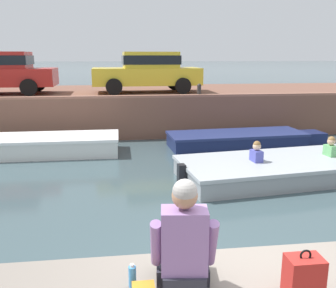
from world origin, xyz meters
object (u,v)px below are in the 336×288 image
(boat_moored_west_white, at_px, (34,146))
(backpack_on_ledge, at_px, (303,277))
(bottle_drink, at_px, (132,276))
(boat_moored_central_navy, at_px, (242,139))
(car_left_inner_yellow, at_px, (148,70))
(person_seated_left, at_px, (184,248))
(motorboat_passing, at_px, (308,166))
(mooring_bollard_mid, at_px, (199,90))

(boat_moored_west_white, xyz_separation_m, backpack_on_ledge, (3.92, -8.60, 0.87))
(boat_moored_west_white, distance_m, bottle_drink, 8.73)
(boat_moored_central_navy, bearing_deg, backpack_on_ledge, -105.64)
(car_left_inner_yellow, height_order, person_seated_left, car_left_inner_yellow)
(motorboat_passing, relative_size, backpack_on_ledge, 17.22)
(motorboat_passing, relative_size, person_seated_left, 7.28)
(boat_moored_west_white, xyz_separation_m, person_seated_left, (3.00, -8.39, 1.07))
(mooring_bollard_mid, height_order, backpack_on_ledge, mooring_bollard_mid)
(backpack_on_ledge, bearing_deg, mooring_bollard_mid, 82.52)
(boat_moored_west_white, distance_m, person_seated_left, 8.98)
(backpack_on_ledge, bearing_deg, motorboat_passing, 61.62)
(person_seated_left, bearing_deg, boat_moored_central_navy, 68.56)
(car_left_inner_yellow, relative_size, person_seated_left, 4.33)
(boat_moored_west_white, bearing_deg, motorboat_passing, -22.28)
(motorboat_passing, distance_m, bottle_drink, 7.05)
(motorboat_passing, xyz_separation_m, person_seated_left, (-4.01, -5.52, 1.11))
(bottle_drink, bearing_deg, mooring_bollard_mid, 75.12)
(motorboat_passing, xyz_separation_m, mooring_bollard_mid, (-1.72, 4.75, 1.46))
(motorboat_passing, distance_m, person_seated_left, 6.91)
(mooring_bollard_mid, xyz_separation_m, bottle_drink, (-2.71, -10.18, -0.62))
(boat_moored_central_navy, relative_size, mooring_bollard_mid, 11.78)
(boat_moored_west_white, height_order, car_left_inner_yellow, car_left_inner_yellow)
(motorboat_passing, height_order, car_left_inner_yellow, car_left_inner_yellow)
(boat_moored_central_navy, height_order, motorboat_passing, motorboat_passing)
(car_left_inner_yellow, height_order, mooring_bollard_mid, car_left_inner_yellow)
(boat_moored_west_white, distance_m, mooring_bollard_mid, 5.79)
(person_seated_left, xyz_separation_m, backpack_on_ledge, (0.92, -0.20, -0.20))
(boat_moored_west_white, height_order, boat_moored_central_navy, boat_moored_west_white)
(motorboat_passing, bearing_deg, bottle_drink, -129.16)
(car_left_inner_yellow, bearing_deg, motorboat_passing, -62.68)
(car_left_inner_yellow, bearing_deg, backpack_on_ledge, -88.65)
(boat_moored_central_navy, xyz_separation_m, mooring_bollard_mid, (-1.11, 1.61, 1.46))
(person_seated_left, relative_size, backpack_on_ledge, 2.37)
(backpack_on_ledge, bearing_deg, bottle_drink, 167.65)
(motorboat_passing, xyz_separation_m, car_left_inner_yellow, (-3.38, 6.54, 2.07))
(boat_moored_west_white, height_order, bottle_drink, bottle_drink)
(boat_moored_central_navy, distance_m, motorboat_passing, 3.20)
(person_seated_left, bearing_deg, boat_moored_west_white, 109.66)
(boat_moored_central_navy, bearing_deg, mooring_bollard_mid, 124.58)
(boat_moored_central_navy, height_order, person_seated_left, person_seated_left)
(mooring_bollard_mid, distance_m, backpack_on_ledge, 10.58)
(boat_moored_central_navy, xyz_separation_m, car_left_inner_yellow, (-2.77, 3.40, 2.07))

